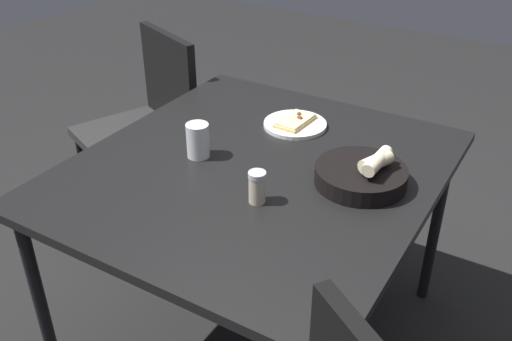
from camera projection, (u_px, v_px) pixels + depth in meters
The scene contains 7 objects.
ground at pixel (256, 333), 2.13m from camera, with size 8.00×8.00×0.00m, color black.
dining_table at pixel (256, 181), 1.79m from camera, with size 1.06×1.16×0.72m.
pizza_plate at pixel (295, 123), 1.99m from camera, with size 0.22×0.22×0.04m.
bread_basket at pixel (362, 175), 1.65m from camera, with size 0.27×0.27×0.11m.
beer_glass at pixel (198, 142), 1.79m from camera, with size 0.07×0.07×0.11m.
pepper_shaker at pixel (257, 189), 1.57m from camera, with size 0.05×0.05×0.09m.
chair_near at pixel (148, 118), 2.55m from camera, with size 0.58×0.58×0.88m.
Camera 1 is at (0.78, -1.30, 1.61)m, focal length 40.03 mm.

